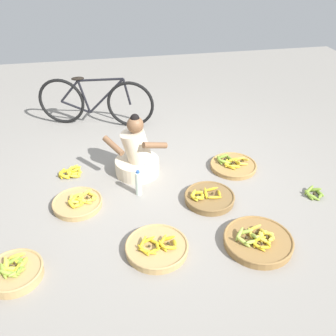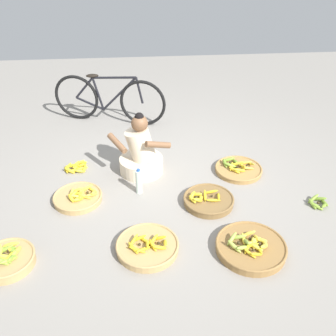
{
  "view_description": "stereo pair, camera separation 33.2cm",
  "coord_description": "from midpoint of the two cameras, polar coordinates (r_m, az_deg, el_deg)",
  "views": [
    {
      "loc": [
        -0.62,
        -3.43,
        2.49
      ],
      "look_at": [
        0.0,
        -0.2,
        0.35
      ],
      "focal_mm": 39.87,
      "sensor_mm": 36.0,
      "label": 1
    },
    {
      "loc": [
        -0.3,
        -3.47,
        2.49
      ],
      "look_at": [
        0.0,
        -0.2,
        0.35
      ],
      "focal_mm": 39.87,
      "sensor_mm": 36.0,
      "label": 2
    }
  ],
  "objects": [
    {
      "name": "banana_basket_back_center",
      "position": [
        3.45,
        -4.54,
        -12.11
      ],
      "size": [
        0.58,
        0.58,
        0.14
      ],
      "color": "tan",
      "rests_on": "ground"
    },
    {
      "name": "banana_basket_near_bicycle",
      "position": [
        3.56,
        10.98,
        -10.94
      ],
      "size": [
        0.64,
        0.64,
        0.16
      ],
      "color": "olive",
      "rests_on": "ground"
    },
    {
      "name": "banana_basket_mid_right",
      "position": [
        4.58,
        7.89,
        0.37
      ],
      "size": [
        0.56,
        0.56,
        0.14
      ],
      "color": "#A87F47",
      "rests_on": "ground"
    },
    {
      "name": "loose_bananas_front_right",
      "position": [
        4.61,
        -16.66,
        -0.73
      ],
      "size": [
        0.3,
        0.26,
        0.09
      ],
      "color": "yellow",
      "rests_on": "ground"
    },
    {
      "name": "banana_basket_mid_left",
      "position": [
        4.0,
        3.95,
        -4.61
      ],
      "size": [
        0.54,
        0.54,
        0.14
      ],
      "color": "brown",
      "rests_on": "ground"
    },
    {
      "name": "ground_plane",
      "position": [
        4.28,
        -2.73,
        -2.56
      ],
      "size": [
        10.0,
        10.0,
        0.0
      ],
      "primitive_type": "plane",
      "color": "gray"
    },
    {
      "name": "vendor_woman_front",
      "position": [
        4.37,
        -6.98,
        1.87
      ],
      "size": [
        0.73,
        0.52,
        0.77
      ],
      "color": "beige",
      "rests_on": "ground"
    },
    {
      "name": "bicycle_leaning",
      "position": [
        5.58,
        -12.76,
        9.8
      ],
      "size": [
        1.64,
        0.54,
        0.73
      ],
      "color": "black",
      "rests_on": "ground"
    },
    {
      "name": "water_bottle",
      "position": [
        4.07,
        -6.88,
        -2.41
      ],
      "size": [
        0.07,
        0.07,
        0.31
      ],
      "color": "silver",
      "rests_on": "ground"
    },
    {
      "name": "banana_basket_front_left",
      "position": [
        4.08,
        -15.92,
        -5.21
      ],
      "size": [
        0.52,
        0.52,
        0.14
      ],
      "color": "tan",
      "rests_on": "ground"
    },
    {
      "name": "loose_bananas_back_left",
      "position": [
        4.32,
        19.44,
        -3.75
      ],
      "size": [
        0.23,
        0.23,
        0.1
      ],
      "color": "olive",
      "rests_on": "ground"
    },
    {
      "name": "banana_basket_back_right",
      "position": [
        3.54,
        -25.08,
        -14.25
      ],
      "size": [
        0.48,
        0.48,
        0.18
      ],
      "color": "tan",
      "rests_on": "ground"
    }
  ]
}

